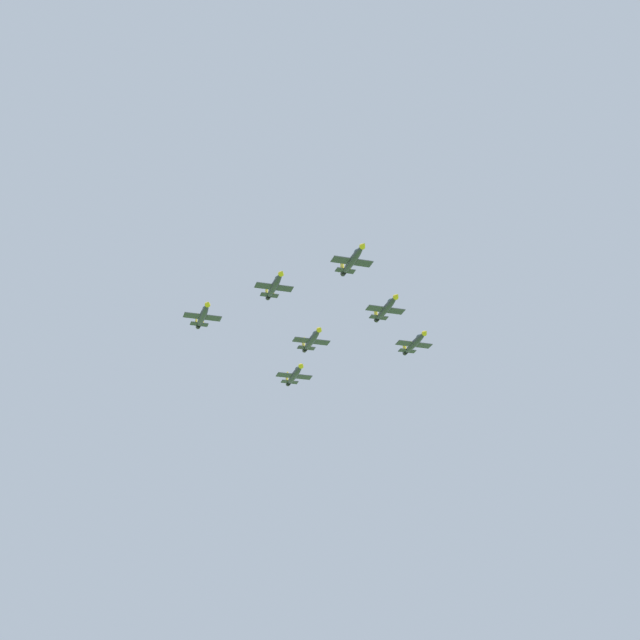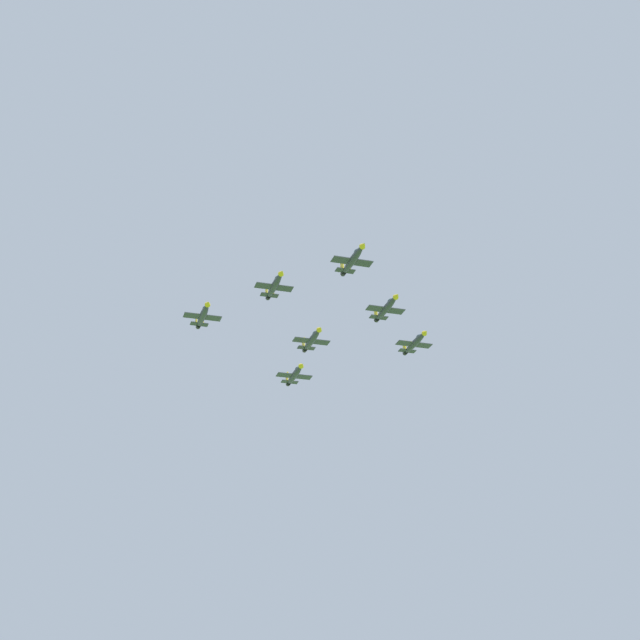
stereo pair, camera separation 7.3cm
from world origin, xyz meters
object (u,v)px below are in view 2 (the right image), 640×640
Objects in this scene: jet_right_wingman at (275,285)px; jet_left_outer at (415,343)px; jet_lead at (353,260)px; jet_left_wingman at (386,308)px; jet_trailing at (295,375)px; jet_right_outer at (203,315)px; jet_slot_rear at (312,340)px.

jet_right_wingman reaches higher than jet_left_outer.
jet_lead is at bearing -40.28° from jet_left_outer.
jet_left_wingman is 39.16m from jet_trailing.
jet_trailing is (-44.30, -29.40, -10.06)m from jet_lead.
jet_right_wingman is (-6.44, -22.35, -0.63)m from jet_lead.
jet_slot_rear is (-16.66, 25.10, -3.33)m from jet_right_outer.
jet_left_outer is at bearing 90.32° from jet_slot_rear.
jet_right_wingman is at bearing -139.94° from jet_lead.
jet_left_wingman is 1.01× the size of jet_right_outer.
jet_left_outer is at bearing 60.18° from jet_trailing.
jet_right_wingman reaches higher than jet_trailing.
jet_right_wingman is 0.96× the size of jet_left_outer.
jet_right_wingman is at bearing -68.50° from jet_left_outer.
jet_left_outer is 1.01× the size of jet_slot_rear.
jet_slot_rear is at bearing 179.70° from jet_lead.
jet_right_outer is at bearing -89.92° from jet_left_outer.
jet_trailing is (-31.42, 15.30, -6.94)m from jet_right_outer.
jet_left_outer is at bearing 111.96° from jet_right_wingman.
jet_right_wingman is at bearing 40.72° from jet_right_outer.
jet_right_outer is (-6.44, -22.35, -2.49)m from jet_right_wingman.
jet_right_outer is 35.63m from jet_trailing.
jet_slot_rear is (-23.09, 2.75, -5.82)m from jet_right_wingman.
jet_lead is 54.11m from jet_trailing.
jet_trailing is at bearing -179.68° from jet_slot_rear.
jet_left_wingman is 1.03× the size of jet_right_wingman.
jet_lead reaches higher than jet_right_wingman.
jet_slot_rear is at bearing -139.52° from jet_left_wingman.
jet_right_wingman reaches higher than jet_slot_rear.
jet_left_wingman is 1.01× the size of jet_slot_rear.
jet_slot_rear is at bearing 90.36° from jet_right_outer.
jet_left_outer is 0.99× the size of jet_trailing.
jet_lead is 46.62m from jet_right_outer.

